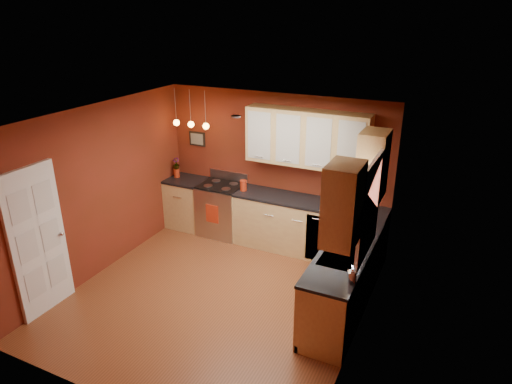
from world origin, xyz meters
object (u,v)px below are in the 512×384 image
at_px(sink, 342,258).
at_px(coffee_maker, 349,197).
at_px(red_canister, 243,185).
at_px(gas_range, 222,209).
at_px(soap_pump, 352,274).

bearing_deg(sink, coffee_maker, 102.25).
bearing_deg(sink, red_canister, 145.92).
bearing_deg(red_canister, gas_range, 174.56).
distance_m(gas_range, sink, 3.05).
distance_m(sink, red_canister, 2.60).
bearing_deg(soap_pump, gas_range, 144.65).
xyz_separation_m(sink, soap_pump, (0.25, -0.54, 0.13)).
bearing_deg(sink, gas_range, 150.22).
relative_size(gas_range, red_canister, 6.03).
height_order(gas_range, soap_pump, soap_pump).
height_order(gas_range, sink, sink).
height_order(red_canister, coffee_maker, coffee_maker).
xyz_separation_m(gas_range, soap_pump, (2.87, -2.04, 0.56)).
bearing_deg(soap_pump, coffee_maker, 105.55).
xyz_separation_m(gas_range, coffee_maker, (2.27, 0.12, 0.60)).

